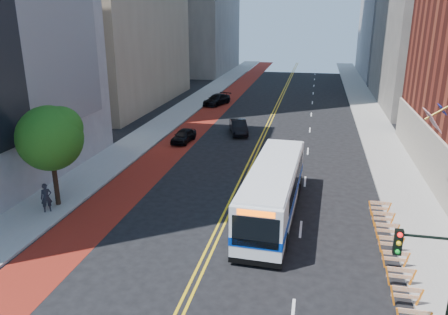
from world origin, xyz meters
name	(u,v)px	position (x,y,z in m)	size (l,w,h in m)	color
ground	(197,276)	(0.00, 0.00, 0.00)	(160.00, 160.00, 0.00)	black
sidewalk_left	(166,122)	(-12.00, 30.00, 0.07)	(4.00, 140.00, 0.15)	gray
sidewalk_right	(378,133)	(12.00, 30.00, 0.07)	(4.00, 140.00, 0.15)	gray
bus_lane_paint	(198,124)	(-8.10, 30.00, 0.00)	(3.60, 140.00, 0.01)	maroon
center_line_inner	(265,128)	(-0.18, 30.00, 0.00)	(0.14, 140.00, 0.01)	gold
center_line_outer	(268,128)	(0.18, 30.00, 0.00)	(0.14, 140.00, 0.01)	gold
lane_dashes	(311,114)	(4.80, 38.00, 0.01)	(0.14, 98.20, 0.01)	silver
construction_barriers	(393,249)	(9.60, 3.42, 0.68)	(1.42, 10.91, 1.00)	orange
street_tree	(51,136)	(-11.24, 6.04, 4.91)	(4.20, 4.20, 6.70)	black
traffic_signal	(428,271)	(9.41, -3.51, 3.72)	(2.21, 0.34, 5.07)	black
transit_bus	(273,190)	(2.95, 7.50, 1.79)	(3.26, 12.61, 3.44)	silver
car_a	(184,136)	(-7.54, 22.50, 0.67)	(1.57, 3.91, 1.33)	black
car_b	(239,127)	(-2.69, 26.74, 0.76)	(1.61, 4.60, 1.52)	black
car_c	(217,100)	(-8.45, 41.56, 0.74)	(2.08, 5.12, 1.49)	black
pedestrian	(46,198)	(-11.33, 4.85, 1.10)	(0.69, 0.45, 1.90)	black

